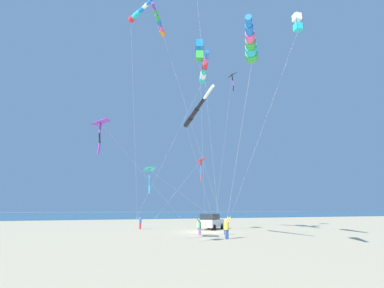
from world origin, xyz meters
The scene contains 19 objects.
ground_plane centered at (0.00, 0.00, 0.00)m, with size 600.00×600.00×0.00m, color #C6B58C.
ocean_water_strip centered at (165.00, 0.00, 0.00)m, with size 240.00×600.00×0.01m, color #285B7A.
parked_car centered at (3.54, -2.59, 0.95)m, with size 4.27×4.42×1.85m.
cooler_box centered at (6.26, -3.11, 0.21)m, with size 0.62×0.42×0.42m.
person_adult_flyer centered at (-7.33, 1.55, 0.96)m, with size 0.42×0.53×1.76m.
person_child_green_jacket centered at (-3.43, -0.49, 0.64)m, with size 0.41×0.37×1.17m.
person_child_grey_jacket centered at (-3.18, 2.05, 0.84)m, with size 0.39×0.49×1.54m.
person_bystander_far centered at (7.56, 5.17, 0.82)m, with size 0.54×0.50×1.51m.
kite_delta_red_high_left centered at (-9.85, 8.82, 4.95)m, with size 8.35×11.75×5.23m.
kite_windsock_orange_high_right centered at (-8.59, 5.04, 9.77)m, with size 18.49×9.98×10.10m.
kite_windsock_small_distant centered at (-4.85, 6.98, 19.90)m, with size 9.07×11.91×20.27m.
kite_windsock_teal_far_right centered at (-4.24, 1.95, 16.21)m, with size 16.76×5.54×16.81m.
kite_box_black_fish_shape centered at (-5.69, 3.11, 17.58)m, with size 10.74×5.96×18.60m.
kite_delta_long_streamer_left centered at (-1.03, -3.42, 18.35)m, with size 7.78×1.47×18.85m.
kite_windsock_purple_drifting centered at (-17.33, 5.62, 10.69)m, with size 10.47×4.48×11.02m.
kite_box_white_trailing centered at (-15.11, -0.12, 15.22)m, with size 12.57×0.93×15.90m.
kite_windsock_checkered_midright centered at (-4.21, 9.06, 20.97)m, with size 14.55×4.27×21.51m.
kite_delta_blue_topmost centered at (0.79, 0.03, 7.87)m, with size 7.72×5.11×8.34m.
kite_delta_rainbow_low_near centered at (-8.70, 12.08, 8.17)m, with size 4.52×9.59×8.54m.
Camera 1 is at (-28.15, 13.68, 2.31)m, focal length 26.35 mm.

